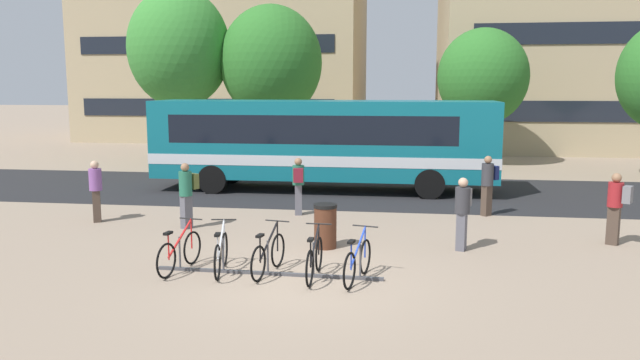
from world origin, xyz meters
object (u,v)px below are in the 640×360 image
at_px(street_tree_0, 483,77).
at_px(street_tree_1, 179,48).
at_px(parked_bicycle_black_2, 268,255).
at_px(commuter_grey_pack_5, 463,208).
at_px(commuter_maroon_pack_3, 298,182).
at_px(commuter_navy_pack_2, 488,181).
at_px(parked_bicycle_black_3, 314,259).
at_px(parked_bicycle_blue_4, 358,262).
at_px(commuter_grey_pack_4, 616,204).
at_px(trash_bin, 325,226).
at_px(parked_bicycle_silver_1, 221,254).
at_px(parked_bicycle_red_0, 180,252).
at_px(commuter_olive_pack_0, 187,191).
at_px(street_tree_3, 271,62).
at_px(city_bus, 325,141).
at_px(commuter_red_pack_1, 96,186).

distance_m(street_tree_0, street_tree_1, 14.65).
xyz_separation_m(parked_bicycle_black_2, commuter_grey_pack_5, (3.97, 2.41, 0.58)).
distance_m(commuter_maroon_pack_3, commuter_grey_pack_5, 5.46).
height_order(commuter_navy_pack_2, street_tree_1, street_tree_1).
height_order(parked_bicycle_black_3, parked_bicycle_blue_4, same).
xyz_separation_m(parked_bicycle_black_2, parked_bicycle_blue_4, (1.80, -0.22, 0.00)).
relative_size(parked_bicycle_black_2, commuter_grey_pack_4, 1.00).
distance_m(parked_bicycle_blue_4, trash_bin, 2.56).
bearing_deg(parked_bicycle_silver_1, parked_bicycle_red_0, 82.79).
height_order(commuter_olive_pack_0, commuter_grey_pack_4, commuter_olive_pack_0).
relative_size(street_tree_1, street_tree_3, 1.11).
height_order(parked_bicycle_black_3, street_tree_3, street_tree_3).
height_order(parked_bicycle_red_0, parked_bicycle_silver_1, same).
distance_m(commuter_grey_pack_4, commuter_grey_pack_5, 3.74).
height_order(commuter_grey_pack_4, trash_bin, commuter_grey_pack_4).
bearing_deg(city_bus, commuter_grey_pack_4, -40.48).
xyz_separation_m(parked_bicycle_black_3, parked_bicycle_blue_4, (0.85, -0.06, 0.00)).
height_order(city_bus, commuter_grey_pack_4, city_bus).
bearing_deg(parked_bicycle_red_0, street_tree_3, 16.19).
bearing_deg(parked_bicycle_black_3, street_tree_3, 16.38).
bearing_deg(commuter_navy_pack_2, parked_bicycle_red_0, -1.51).
xyz_separation_m(parked_bicycle_black_2, commuter_navy_pack_2, (5.02, 6.37, 0.62)).
height_order(parked_bicycle_blue_4, commuter_red_pack_1, commuter_red_pack_1).
xyz_separation_m(parked_bicycle_red_0, parked_bicycle_black_3, (2.78, -0.11, 0.00)).
xyz_separation_m(commuter_maroon_pack_3, street_tree_1, (-8.04, 12.14, 4.56)).
bearing_deg(parked_bicycle_black_2, commuter_grey_pack_4, -56.27).
bearing_deg(commuter_grey_pack_4, street_tree_1, -11.54).
distance_m(parked_bicycle_black_3, commuter_grey_pack_4, 7.54).
bearing_deg(parked_bicycle_silver_1, commuter_grey_pack_4, -77.11).
bearing_deg(street_tree_0, parked_bicycle_red_0, -113.53).
distance_m(parked_bicycle_red_0, parked_bicycle_silver_1, 0.86).
height_order(parked_bicycle_red_0, commuter_navy_pack_2, commuter_navy_pack_2).
height_order(city_bus, parked_bicycle_black_3, city_bus).
height_order(street_tree_0, street_tree_1, street_tree_1).
height_order(parked_bicycle_silver_1, commuter_maroon_pack_3, commuter_maroon_pack_3).
relative_size(commuter_grey_pack_4, street_tree_3, 0.22).
relative_size(parked_bicycle_black_3, commuter_olive_pack_0, 0.99).
distance_m(commuter_grey_pack_4, street_tree_3, 19.34).
height_order(commuter_grey_pack_4, commuter_grey_pack_5, commuter_grey_pack_4).
xyz_separation_m(commuter_grey_pack_4, trash_bin, (-6.72, -1.21, -0.47)).
bearing_deg(parked_bicycle_black_2, commuter_olive_pack_0, 49.34).
distance_m(parked_bicycle_blue_4, street_tree_1, 21.38).
relative_size(parked_bicycle_black_3, trash_bin, 1.67).
relative_size(commuter_olive_pack_0, street_tree_0, 0.27).
bearing_deg(parked_bicycle_silver_1, parked_bicycle_blue_4, -102.83).
bearing_deg(commuter_red_pack_1, trash_bin, 48.49).
bearing_deg(commuter_grey_pack_4, city_bus, -9.85).
xyz_separation_m(parked_bicycle_black_3, commuter_grey_pack_4, (6.63, 3.53, 0.61)).
distance_m(commuter_red_pack_1, commuter_navy_pack_2, 11.03).
height_order(commuter_grey_pack_5, trash_bin, commuter_grey_pack_5).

